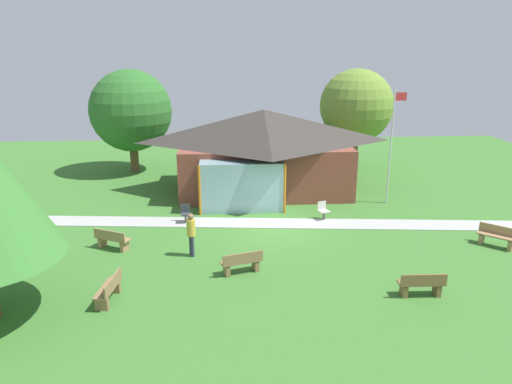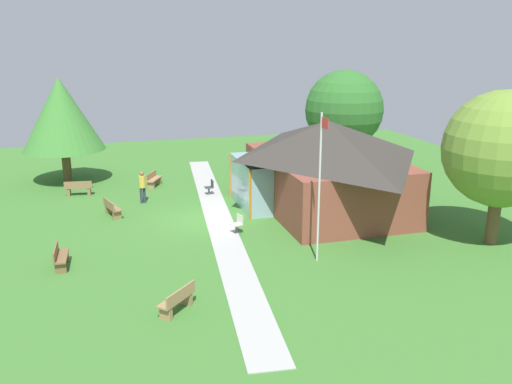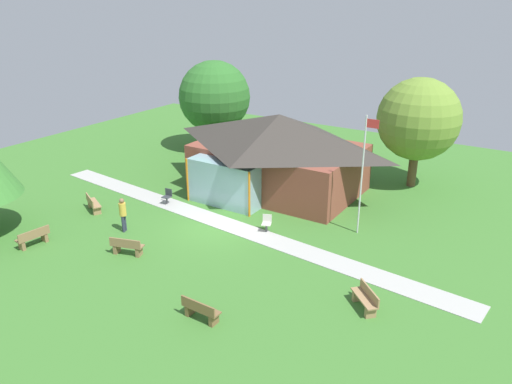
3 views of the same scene
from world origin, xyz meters
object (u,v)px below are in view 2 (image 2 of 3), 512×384
object	(u,v)px
tree_behind_pavilion_left	(344,110)
tree_lawn_corner	(62,114)
patio_chair_lawn_spare	(238,225)
bench_front_center	(112,209)
pavilion	(324,164)
tree_behind_pavilion_right	(502,149)
flagpole	(320,182)
bench_mid_left	(154,180)
visitor_strolling_lawn	(142,184)
bench_lawn_far_right	(177,300)
bench_front_left	(79,188)
bench_front_right	(60,258)
patio_chair_west	(210,188)

from	to	relation	value
tree_behind_pavilion_left	tree_lawn_corner	bearing A→B (deg)	-94.09
patio_chair_lawn_spare	bench_front_center	bearing A→B (deg)	31.57
pavilion	tree_behind_pavilion_right	distance (m)	8.44
tree_behind_pavilion_right	tree_behind_pavilion_left	bearing A→B (deg)	-179.02
pavilion	bench_front_center	bearing A→B (deg)	-98.73
flagpole	patio_chair_lawn_spare	bearing A→B (deg)	-149.43
bench_mid_left	tree_behind_pavilion_left	size ratio (longest dim) A/B	0.24
bench_front_center	tree_behind_pavilion_right	xyz separation A→B (m)	(8.17, 15.48, 3.69)
pavilion	bench_mid_left	bearing A→B (deg)	-130.16
tree_behind_pavilion_right	tree_lawn_corner	world-z (taller)	tree_behind_pavilion_right
tree_behind_pavilion_left	tree_lawn_corner	distance (m)	17.71
visitor_strolling_lawn	tree_behind_pavilion_left	size ratio (longest dim) A/B	0.27
bench_front_center	bench_lawn_far_right	world-z (taller)	same
tree_behind_pavilion_left	bench_mid_left	bearing A→B (deg)	-84.33
pavilion	flagpole	world-z (taller)	flagpole
bench_front_left	patio_chair_lawn_spare	size ratio (longest dim) A/B	1.80
pavilion	bench_front_left	xyz separation A→B (m)	(-5.90, -12.15, -1.96)
bench_front_left	tree_lawn_corner	bearing A→B (deg)	110.05
bench_front_right	visitor_strolling_lawn	bearing A→B (deg)	155.77
bench_front_right	visitor_strolling_lawn	xyz separation A→B (m)	(-7.65, 3.70, 0.62)
bench_lawn_far_right	tree_lawn_corner	size ratio (longest dim) A/B	0.22
bench_lawn_far_right	tree_behind_pavilion_right	xyz separation A→B (m)	(-2.32, 13.72, 3.69)
bench_mid_left	bench_front_center	distance (m)	5.69
bench_lawn_far_right	tree_behind_pavilion_left	xyz separation A→B (m)	(-16.86, 13.47, 3.54)
patio_chair_west	bench_mid_left	bearing A→B (deg)	42.10
tree_lawn_corner	flagpole	bearing A→B (deg)	32.92
bench_front_center	tree_behind_pavilion_right	bearing A→B (deg)	45.03
flagpole	bench_front_left	bearing A→B (deg)	-142.63
patio_chair_west	bench_front_left	bearing A→B (deg)	70.52
pavilion	bench_front_right	size ratio (longest dim) A/B	6.70
pavilion	patio_chair_west	xyz separation A→B (m)	(-3.99, -5.09, -1.94)
patio_chair_west	pavilion	bearing A→B (deg)	-132.45
bench_lawn_far_right	tree_lawn_corner	distance (m)	18.97
patio_chair_west	visitor_strolling_lawn	distance (m)	3.81
bench_lawn_far_right	visitor_strolling_lawn	xyz separation A→B (m)	(-12.37, -0.12, 0.62)
visitor_strolling_lawn	tree_lawn_corner	bearing A→B (deg)	105.14
bench_front_right	tree_lawn_corner	world-z (taller)	tree_lawn_corner
flagpole	tree_lawn_corner	distance (m)	18.52
flagpole	visitor_strolling_lawn	bearing A→B (deg)	-148.54
patio_chair_west	tree_behind_pavilion_right	bearing A→B (deg)	-140.60
flagpole	bench_front_left	size ratio (longest dim) A/B	3.78
tree_behind_pavilion_right	bench_front_center	bearing A→B (deg)	-117.83
bench_front_right	bench_mid_left	bearing A→B (deg)	158.79
tree_behind_pavilion_right	tree_behind_pavilion_left	xyz separation A→B (m)	(-14.54, -0.25, -0.15)
bench_front_left	tree_behind_pavilion_left	size ratio (longest dim) A/B	0.24
patio_chair_west	patio_chair_lawn_spare	distance (m)	6.44
bench_lawn_far_right	patio_chair_west	size ratio (longest dim) A/B	1.61
bench_lawn_far_right	visitor_strolling_lawn	world-z (taller)	visitor_strolling_lawn
bench_front_center	visitor_strolling_lawn	size ratio (longest dim) A/B	0.90
flagpole	bench_front_left	xyz separation A→B (m)	(-12.19, -9.31, -2.81)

